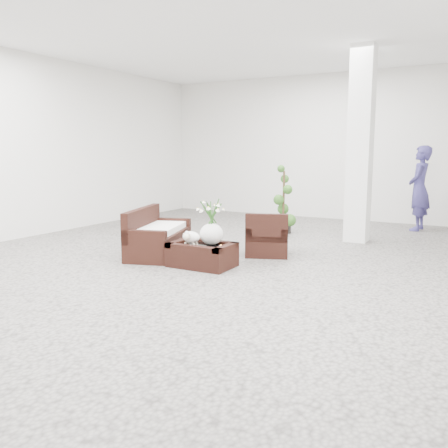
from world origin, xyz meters
The scene contains 10 objects.
ground centered at (0.00, 0.00, 0.00)m, with size 11.00×11.00×0.00m, color gray.
column centered at (1.20, 2.80, 1.75)m, with size 0.40×0.40×3.50m, color white.
coffee_table centered at (-0.27, -0.27, 0.16)m, with size 0.90×0.60×0.31m, color black.
sheep_figurine centered at (-0.39, -0.37, 0.42)m, with size 0.28×0.23×0.21m, color white.
planter_narcissus centered at (-0.17, -0.17, 0.71)m, with size 0.44×0.44×0.80m, color white, non-canonical shape.
tealight centered at (0.03, -0.25, 0.33)m, with size 0.04×0.04×0.03m, color white.
armchair centered at (0.24, 0.90, 0.35)m, with size 0.66×0.63×0.70m, color black.
loveseat centered at (-1.27, 0.05, 0.38)m, with size 1.41×0.68×0.75m, color black.
topiary centered at (-0.33, 2.98, 0.67)m, with size 0.36×0.36×1.35m, color #29501A, non-canonical shape.
shopper centered at (2.02, 4.65, 0.88)m, with size 0.64×0.42×1.77m, color navy.
Camera 1 is at (3.28, -5.99, 1.66)m, focal length 38.16 mm.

